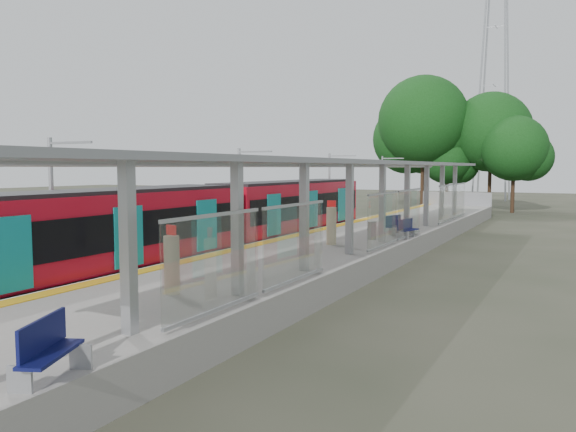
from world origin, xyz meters
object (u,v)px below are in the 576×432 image
(bench_far, at_px, (394,224))
(info_pillar_far, at_px, (331,226))
(litter_bin, at_px, (372,230))
(bench_near, at_px, (48,348))
(info_pillar_near, at_px, (172,264))
(bench_mid, at_px, (407,228))
(train, at_px, (218,219))

(bench_far, bearing_deg, info_pillar_far, -84.11)
(litter_bin, bearing_deg, bench_near, -86.08)
(info_pillar_near, relative_size, info_pillar_far, 0.95)
(litter_bin, bearing_deg, bench_far, 82.51)
(bench_far, bearing_deg, info_pillar_near, -73.83)
(bench_mid, bearing_deg, bench_near, -75.85)
(train, xyz_separation_m, info_pillar_far, (4.83, 1.69, -0.21))
(litter_bin, bearing_deg, bench_mid, 43.63)
(bench_far, height_order, litter_bin, bench_far)
(train, xyz_separation_m, litter_bin, (5.81, 4.23, -0.63))
(bench_near, xyz_separation_m, litter_bin, (-1.31, 19.10, -0.09))
(bench_far, height_order, info_pillar_far, info_pillar_far)
(bench_mid, bearing_deg, train, -128.25)
(bench_mid, bearing_deg, info_pillar_far, -107.03)
(bench_far, xyz_separation_m, info_pillar_near, (-1.22, -15.78, 0.29))
(info_pillar_far, xyz_separation_m, litter_bin, (0.98, 2.53, -0.42))
(bench_far, distance_m, litter_bin, 2.42)
(bench_mid, height_order, bench_far, bench_far)
(bench_near, height_order, bench_mid, bench_near)
(bench_mid, distance_m, bench_far, 1.52)
(bench_far, xyz_separation_m, info_pillar_far, (-1.29, -4.93, 0.33))
(bench_near, height_order, bench_far, bench_near)
(train, bearing_deg, info_pillar_near, -61.82)
(info_pillar_near, xyz_separation_m, litter_bin, (0.90, 13.38, -0.38))
(info_pillar_far, bearing_deg, bench_far, 68.88)
(train, distance_m, bench_far, 9.04)
(train, height_order, bench_mid, train)
(info_pillar_far, bearing_deg, bench_near, -88.57)
(bench_near, height_order, info_pillar_far, info_pillar_far)
(train, xyz_separation_m, bench_near, (7.11, -14.87, -0.53))
(info_pillar_far, bearing_deg, train, -167.11)
(train, height_order, litter_bin, train)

